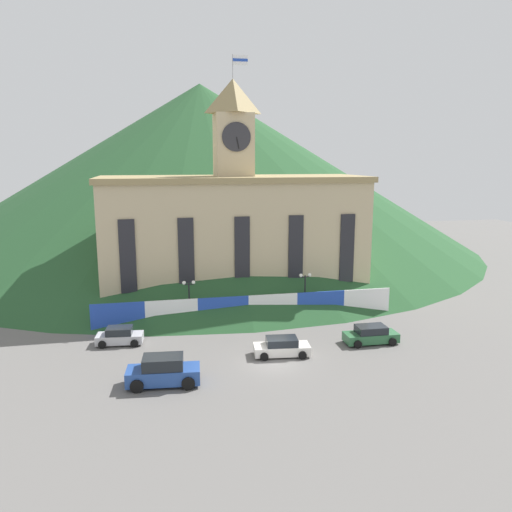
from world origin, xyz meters
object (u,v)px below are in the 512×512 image
(street_lamp_right, at_px, (189,292))
(car_blue_van, at_px, (163,372))
(car_white_taxi, at_px, (282,347))
(car_silver_hatch, at_px, (120,336))
(car_green_wagon, at_px, (371,335))
(street_lamp_far_left, at_px, (305,285))

(street_lamp_right, bearing_deg, car_blue_van, -102.22)
(car_white_taxi, height_order, car_silver_hatch, same)
(car_silver_hatch, bearing_deg, car_green_wagon, -5.65)
(car_blue_van, distance_m, car_silver_hatch, 9.45)
(car_white_taxi, height_order, car_blue_van, car_blue_van)
(street_lamp_right, xyz_separation_m, car_green_wagon, (14.94, -8.32, -2.46))
(car_green_wagon, bearing_deg, street_lamp_right, -28.14)
(street_lamp_right, xyz_separation_m, car_white_taxi, (6.70, -9.45, -2.48))
(street_lamp_far_left, height_order, car_green_wagon, street_lamp_far_left)
(car_green_wagon, height_order, car_blue_van, car_blue_van)
(street_lamp_far_left, height_order, car_blue_van, street_lamp_far_left)
(street_lamp_far_left, bearing_deg, car_silver_hatch, -166.89)
(street_lamp_right, distance_m, car_white_taxi, 11.84)
(street_lamp_right, relative_size, car_blue_van, 0.82)
(car_silver_hatch, bearing_deg, car_blue_van, -62.89)
(car_silver_hatch, bearing_deg, car_white_taxi, -16.74)
(street_lamp_far_left, relative_size, car_green_wagon, 0.96)
(car_white_taxi, bearing_deg, street_lamp_right, 131.41)
(car_white_taxi, bearing_deg, car_silver_hatch, 163.89)
(car_green_wagon, bearing_deg, car_blue_van, 15.55)
(car_green_wagon, bearing_deg, street_lamp_far_left, -66.85)
(car_white_taxi, bearing_deg, street_lamp_far_left, 68.91)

